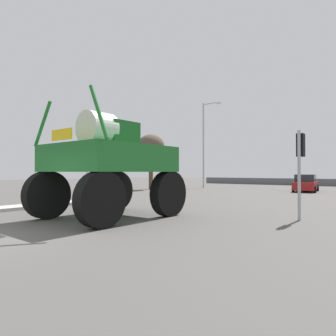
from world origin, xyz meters
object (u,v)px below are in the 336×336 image
(traffic_signal_near_left, at_px, (89,155))
(traffic_signal_near_right, at_px, (300,155))
(sedan_ahead, at_px, (306,184))
(bare_tree_left, at_px, (151,147))
(oversize_sprayer, at_px, (109,163))
(streetlight_far_left, at_px, (205,141))

(traffic_signal_near_left, xyz_separation_m, traffic_signal_near_right, (12.19, 0.01, -0.39))
(sedan_ahead, height_order, bare_tree_left, bare_tree_left)
(oversize_sprayer, height_order, traffic_signal_near_right, oversize_sprayer)
(sedan_ahead, height_order, traffic_signal_near_right, traffic_signal_near_right)
(traffic_signal_near_left, height_order, streetlight_far_left, streetlight_far_left)
(sedan_ahead, relative_size, traffic_signal_near_right, 1.33)
(sedan_ahead, bearing_deg, streetlight_far_left, 82.59)
(oversize_sprayer, bearing_deg, sedan_ahead, -4.34)
(sedan_ahead, relative_size, streetlight_far_left, 0.46)
(bare_tree_left, bearing_deg, traffic_signal_near_left, -65.81)
(sedan_ahead, xyz_separation_m, bare_tree_left, (-13.27, -5.63, 3.57))
(oversize_sprayer, xyz_separation_m, traffic_signal_near_left, (-6.32, 3.91, 0.68))
(traffic_signal_near_right, relative_size, bare_tree_left, 0.58)
(traffic_signal_near_left, distance_m, streetlight_far_left, 17.40)
(sedan_ahead, relative_size, traffic_signal_near_left, 1.14)
(streetlight_far_left, height_order, bare_tree_left, streetlight_far_left)
(oversize_sprayer, height_order, traffic_signal_near_left, oversize_sprayer)
(traffic_signal_near_right, bearing_deg, traffic_signal_near_left, -179.96)
(sedan_ahead, distance_m, traffic_signal_near_right, 17.72)
(traffic_signal_near_right, bearing_deg, oversize_sprayer, -146.30)
(oversize_sprayer, relative_size, traffic_signal_near_right, 1.59)
(traffic_signal_near_right, xyz_separation_m, bare_tree_left, (-17.38, 11.53, 1.94))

